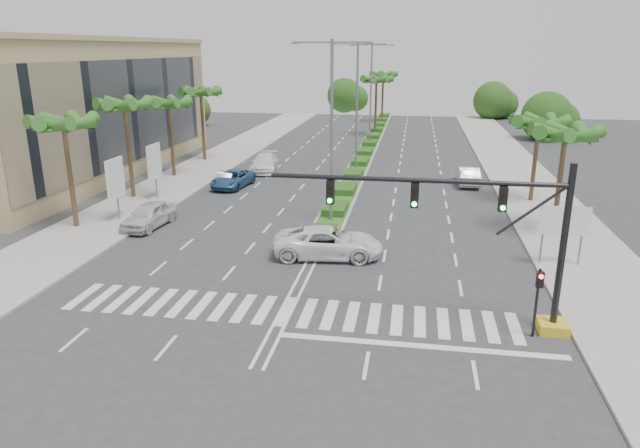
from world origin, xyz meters
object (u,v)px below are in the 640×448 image
object	(u,v)px
car_parked_b	(226,179)
car_crossing	(328,242)
car_parked_d	(265,163)
car_right	(468,175)
car_parked_a	(149,215)
car_parked_c	(233,179)

from	to	relation	value
car_parked_b	car_crossing	size ratio (longest dim) A/B	0.64
car_parked_b	car_parked_d	xyz separation A→B (m)	(1.64, 6.87, 0.17)
car_right	car_parked_a	bearing A→B (deg)	35.36
car_parked_c	car_parked_d	size ratio (longest dim) A/B	0.91
car_crossing	car_right	world-z (taller)	car_crossing
car_parked_c	car_crossing	world-z (taller)	car_crossing
car_parked_b	car_parked_d	bearing A→B (deg)	74.63
car_parked_c	car_parked_b	bearing A→B (deg)	-171.91
car_parked_c	car_parked_d	world-z (taller)	car_parked_d
car_parked_d	car_right	size ratio (longest dim) A/B	1.14
car_parked_c	car_crossing	xyz separation A→B (m)	(10.65, -15.56, 0.14)
car_right	car_parked_d	bearing A→B (deg)	-8.85
car_parked_c	car_crossing	bearing A→B (deg)	-48.39
car_parked_a	car_crossing	xyz separation A→B (m)	(12.62, -3.65, 0.03)
car_parked_a	car_parked_c	size ratio (longest dim) A/B	0.93
car_parked_b	car_parked_c	world-z (taller)	car_parked_c
car_parked_b	car_crossing	distance (m)	19.22
car_parked_a	car_crossing	bearing A→B (deg)	-10.42
car_parked_b	car_right	size ratio (longest dim) A/B	0.80
car_parked_a	car_crossing	world-z (taller)	car_crossing
car_right	car_parked_c	bearing A→B (deg)	11.01
car_parked_a	car_right	distance (m)	27.25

